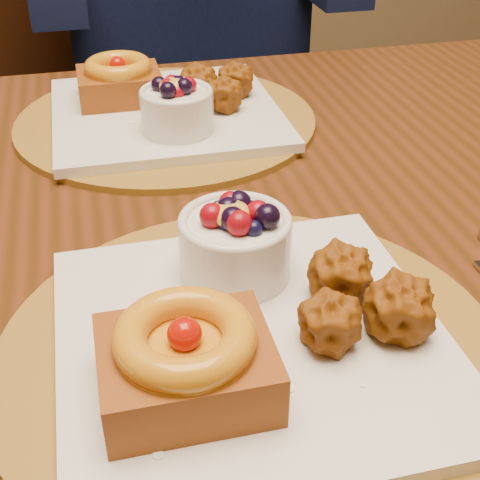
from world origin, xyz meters
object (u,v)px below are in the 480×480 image
at_px(dining_table, 200,270).
at_px(place_setting_far, 164,107).
at_px(chair_far, 110,132).
at_px(place_setting_near, 247,324).

bearing_deg(dining_table, place_setting_far, 90.63).
bearing_deg(dining_table, chair_far, 93.42).
bearing_deg(chair_far, dining_table, -109.91).
height_order(dining_table, place_setting_far, place_setting_far).
xyz_separation_m(dining_table, place_setting_near, (-0.00, -0.21, 0.10)).
relative_size(place_setting_near, chair_far, 0.47).
height_order(dining_table, chair_far, chair_far).
bearing_deg(place_setting_near, dining_table, 89.24).
bearing_deg(chair_far, place_setting_far, -109.03).
bearing_deg(place_setting_far, place_setting_near, -90.06).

